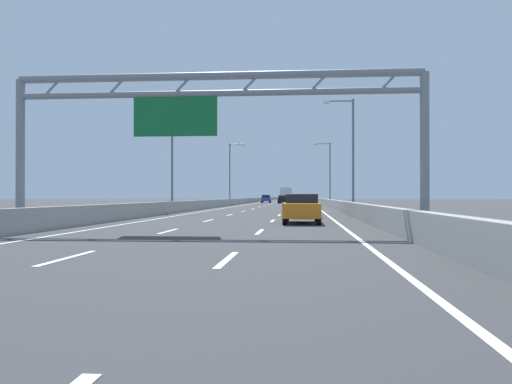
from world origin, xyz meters
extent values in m
plane|color=#38383A|center=(0.00, 100.00, 0.00)|extent=(260.00, 260.00, 0.00)
cube|color=white|center=(-1.80, 12.50, 0.01)|extent=(0.16, 3.00, 0.01)
cube|color=white|center=(-1.80, 21.50, 0.01)|extent=(0.16, 3.00, 0.01)
cube|color=white|center=(-1.80, 30.50, 0.01)|extent=(0.16, 3.00, 0.01)
cube|color=white|center=(-1.80, 39.50, 0.01)|extent=(0.16, 3.00, 0.01)
cube|color=white|center=(-1.80, 48.50, 0.01)|extent=(0.16, 3.00, 0.01)
cube|color=white|center=(-1.80, 57.50, 0.01)|extent=(0.16, 3.00, 0.01)
cube|color=white|center=(-1.80, 66.50, 0.01)|extent=(0.16, 3.00, 0.01)
cube|color=white|center=(-1.80, 75.50, 0.01)|extent=(0.16, 3.00, 0.01)
cube|color=white|center=(-1.80, 84.50, 0.01)|extent=(0.16, 3.00, 0.01)
cube|color=white|center=(-1.80, 93.50, 0.01)|extent=(0.16, 3.00, 0.01)
cube|color=white|center=(-1.80, 102.50, 0.01)|extent=(0.16, 3.00, 0.01)
cube|color=white|center=(-1.80, 111.50, 0.01)|extent=(0.16, 3.00, 0.01)
cube|color=white|center=(-1.80, 120.50, 0.01)|extent=(0.16, 3.00, 0.01)
cube|color=white|center=(-1.80, 129.50, 0.01)|extent=(0.16, 3.00, 0.01)
cube|color=white|center=(-1.80, 138.50, 0.01)|extent=(0.16, 3.00, 0.01)
cube|color=white|center=(-1.80, 147.50, 0.01)|extent=(0.16, 3.00, 0.01)
cube|color=white|center=(-1.80, 156.50, 0.01)|extent=(0.16, 3.00, 0.01)
cube|color=white|center=(1.80, 12.50, 0.01)|extent=(0.16, 3.00, 0.01)
cube|color=white|center=(1.80, 21.50, 0.01)|extent=(0.16, 3.00, 0.01)
cube|color=white|center=(1.80, 30.50, 0.01)|extent=(0.16, 3.00, 0.01)
cube|color=white|center=(1.80, 39.50, 0.01)|extent=(0.16, 3.00, 0.01)
cube|color=white|center=(1.80, 48.50, 0.01)|extent=(0.16, 3.00, 0.01)
cube|color=white|center=(1.80, 57.50, 0.01)|extent=(0.16, 3.00, 0.01)
cube|color=white|center=(1.80, 66.50, 0.01)|extent=(0.16, 3.00, 0.01)
cube|color=white|center=(1.80, 75.50, 0.01)|extent=(0.16, 3.00, 0.01)
cube|color=white|center=(1.80, 84.50, 0.01)|extent=(0.16, 3.00, 0.01)
cube|color=white|center=(1.80, 93.50, 0.01)|extent=(0.16, 3.00, 0.01)
cube|color=white|center=(1.80, 102.50, 0.01)|extent=(0.16, 3.00, 0.01)
cube|color=white|center=(1.80, 111.50, 0.01)|extent=(0.16, 3.00, 0.01)
cube|color=white|center=(1.80, 120.50, 0.01)|extent=(0.16, 3.00, 0.01)
cube|color=white|center=(1.80, 129.50, 0.01)|extent=(0.16, 3.00, 0.01)
cube|color=white|center=(1.80, 138.50, 0.01)|extent=(0.16, 3.00, 0.01)
cube|color=white|center=(1.80, 147.50, 0.01)|extent=(0.16, 3.00, 0.01)
cube|color=white|center=(1.80, 156.50, 0.01)|extent=(0.16, 3.00, 0.01)
cube|color=white|center=(-5.25, 88.00, 0.01)|extent=(0.16, 176.00, 0.01)
cube|color=white|center=(5.25, 88.00, 0.01)|extent=(0.16, 176.00, 0.01)
cube|color=#9E9E99|center=(-6.90, 110.00, 0.47)|extent=(0.45, 220.00, 0.95)
cube|color=#9E9E99|center=(6.90, 110.00, 0.47)|extent=(0.45, 220.00, 0.95)
cylinder|color=gray|center=(-8.16, 22.04, 3.10)|extent=(0.36, 0.36, 6.20)
cylinder|color=gray|center=(8.16, 22.04, 3.10)|extent=(0.36, 0.36, 6.20)
cylinder|color=gray|center=(0.00, 22.04, 6.20)|extent=(16.33, 0.32, 0.32)
cylinder|color=gray|center=(0.00, 22.04, 5.50)|extent=(16.33, 0.26, 0.26)
cylinder|color=gray|center=(-6.80, 22.04, 5.85)|extent=(0.74, 0.10, 0.74)
cylinder|color=gray|center=(-4.08, 22.04, 5.85)|extent=(0.74, 0.10, 0.74)
cylinder|color=gray|center=(-1.36, 22.04, 5.85)|extent=(0.74, 0.10, 0.74)
cylinder|color=gray|center=(1.36, 22.04, 5.85)|extent=(0.74, 0.10, 0.74)
cylinder|color=gray|center=(4.08, 22.04, 5.85)|extent=(0.74, 0.10, 0.74)
cylinder|color=gray|center=(6.80, 22.04, 5.85)|extent=(0.74, 0.10, 0.74)
cube|color=#146B33|center=(-1.65, 22.04, 4.60)|extent=(3.40, 0.12, 1.60)
cylinder|color=slate|center=(-7.70, 45.99, 4.75)|extent=(0.20, 0.20, 9.50)
cylinder|color=slate|center=(-6.60, 45.99, 9.35)|extent=(2.20, 0.12, 0.12)
cube|color=#F2EAC6|center=(-5.50, 45.99, 9.25)|extent=(0.56, 0.28, 0.20)
cylinder|color=slate|center=(7.70, 45.99, 4.75)|extent=(0.20, 0.20, 9.50)
cylinder|color=slate|center=(6.60, 45.99, 9.35)|extent=(2.20, 0.12, 0.12)
cube|color=#F2EAC6|center=(5.50, 45.99, 9.25)|extent=(0.56, 0.28, 0.20)
cylinder|color=slate|center=(-7.70, 82.77, 4.75)|extent=(0.20, 0.20, 9.50)
cylinder|color=slate|center=(-6.60, 82.77, 9.35)|extent=(2.20, 0.12, 0.12)
cube|color=#F2EAC6|center=(-5.50, 82.77, 9.25)|extent=(0.56, 0.28, 0.20)
cylinder|color=slate|center=(7.70, 82.77, 4.75)|extent=(0.20, 0.20, 9.50)
cylinder|color=slate|center=(6.60, 82.77, 9.35)|extent=(2.20, 0.12, 0.12)
cube|color=#F2EAC6|center=(5.50, 82.77, 9.25)|extent=(0.56, 0.28, 0.20)
cube|color=yellow|center=(3.44, 135.93, 0.68)|extent=(1.89, 4.55, 0.72)
cube|color=black|center=(3.44, 135.45, 1.28)|extent=(1.66, 1.85, 0.49)
cylinder|color=black|center=(2.61, 137.66, 0.32)|extent=(0.22, 0.64, 0.64)
cylinder|color=black|center=(4.27, 137.66, 0.32)|extent=(0.22, 0.64, 0.64)
cylinder|color=black|center=(2.61, 134.21, 0.32)|extent=(0.22, 0.64, 0.64)
cylinder|color=black|center=(4.27, 134.21, 0.32)|extent=(0.22, 0.64, 0.64)
cube|color=black|center=(-0.10, 99.88, 0.65)|extent=(1.76, 4.51, 0.67)
cube|color=black|center=(-0.10, 99.30, 1.23)|extent=(1.55, 1.88, 0.48)
cylinder|color=black|center=(-0.88, 101.58, 0.32)|extent=(0.22, 0.64, 0.64)
cylinder|color=black|center=(0.67, 101.58, 0.32)|extent=(0.22, 0.64, 0.64)
cylinder|color=black|center=(-0.88, 98.18, 0.32)|extent=(0.22, 0.64, 0.64)
cylinder|color=black|center=(0.67, 98.18, 0.32)|extent=(0.22, 0.64, 0.64)
cube|color=#1E7A38|center=(0.02, 106.77, 0.65)|extent=(1.83, 4.67, 0.66)
cube|color=black|center=(0.02, 106.10, 1.19)|extent=(1.61, 1.92, 0.44)
cylinder|color=black|center=(-0.78, 108.56, 0.32)|extent=(0.22, 0.64, 0.64)
cylinder|color=black|center=(0.83, 108.56, 0.32)|extent=(0.22, 0.64, 0.64)
cylinder|color=black|center=(-0.78, 104.99, 0.32)|extent=(0.22, 0.64, 0.64)
cylinder|color=black|center=(0.83, 104.99, 0.32)|extent=(0.22, 0.64, 0.64)
cube|color=#A8ADB2|center=(3.64, 35.71, 0.66)|extent=(1.81, 4.58, 0.67)
cube|color=black|center=(3.64, 35.10, 1.25)|extent=(1.59, 1.85, 0.51)
cylinder|color=black|center=(2.84, 37.45, 0.32)|extent=(0.22, 0.64, 0.64)
cylinder|color=black|center=(4.43, 37.45, 0.32)|extent=(0.22, 0.64, 0.64)
cylinder|color=black|center=(2.84, 33.97, 0.32)|extent=(0.22, 0.64, 0.64)
cylinder|color=black|center=(4.43, 33.97, 0.32)|extent=(0.22, 0.64, 0.64)
cube|color=orange|center=(3.42, 28.26, 0.67)|extent=(1.84, 4.54, 0.71)
cube|color=black|center=(3.42, 28.58, 1.25)|extent=(1.62, 1.89, 0.45)
cylinder|color=black|center=(2.61, 29.98, 0.32)|extent=(0.22, 0.64, 0.64)
cylinder|color=black|center=(4.23, 29.98, 0.32)|extent=(0.22, 0.64, 0.64)
cylinder|color=black|center=(2.61, 26.55, 0.32)|extent=(0.22, 0.64, 0.64)
cylinder|color=black|center=(4.23, 26.55, 0.32)|extent=(0.22, 0.64, 0.64)
cube|color=red|center=(3.42, 41.61, 0.62)|extent=(1.87, 4.59, 0.60)
cube|color=black|center=(3.42, 41.75, 1.19)|extent=(1.64, 2.04, 0.52)
cylinder|color=black|center=(2.60, 43.36, 0.32)|extent=(0.22, 0.64, 0.64)
cylinder|color=black|center=(4.24, 43.36, 0.32)|extent=(0.22, 0.64, 0.64)
cylinder|color=black|center=(2.60, 39.87, 0.32)|extent=(0.22, 0.64, 0.64)
cylinder|color=black|center=(4.24, 39.87, 0.32)|extent=(0.22, 0.64, 0.64)
cube|color=#2347AD|center=(-3.82, 109.17, 0.68)|extent=(1.81, 4.14, 0.72)
cube|color=black|center=(-3.82, 108.90, 1.31)|extent=(1.60, 1.98, 0.54)
cylinder|color=black|center=(-4.62, 110.68, 0.32)|extent=(0.22, 0.64, 0.64)
cylinder|color=black|center=(-3.03, 110.68, 0.32)|extent=(0.22, 0.64, 0.64)
cylinder|color=black|center=(-4.62, 107.65, 0.32)|extent=(0.22, 0.64, 0.64)
cylinder|color=black|center=(-3.03, 107.65, 0.32)|extent=(0.22, 0.64, 0.64)
cube|color=#B21E19|center=(-0.25, 127.64, 1.46)|extent=(2.47, 2.43, 1.96)
cube|color=silver|center=(-0.25, 123.19, 1.87)|extent=(2.47, 6.06, 2.78)
cylinder|color=black|center=(-1.34, 127.95, 0.48)|extent=(0.28, 0.96, 0.96)
cylinder|color=black|center=(0.85, 127.95, 0.48)|extent=(0.28, 0.96, 0.96)
cylinder|color=black|center=(-1.34, 121.57, 0.48)|extent=(0.28, 0.96, 0.96)
cylinder|color=black|center=(0.85, 121.57, 0.48)|extent=(0.28, 0.96, 0.96)
camera|label=1|loc=(3.43, 0.96, 1.40)|focal=37.44mm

